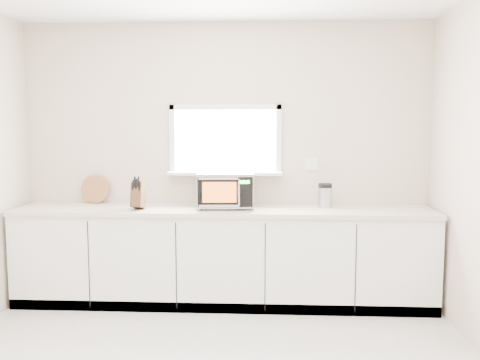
{
  "coord_description": "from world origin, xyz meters",
  "views": [
    {
      "loc": [
        0.41,
        -3.02,
        1.69
      ],
      "look_at": [
        0.17,
        1.55,
        1.2
      ],
      "focal_mm": 38.0,
      "sensor_mm": 36.0,
      "label": 1
    }
  ],
  "objects": [
    {
      "name": "cabinets",
      "position": [
        0.0,
        1.7,
        0.44
      ],
      "size": [
        3.92,
        0.6,
        0.88
      ],
      "primitive_type": "cube",
      "color": "white",
      "rests_on": "ground"
    },
    {
      "name": "knife_block",
      "position": [
        -0.78,
        1.59,
        1.05
      ],
      "size": [
        0.11,
        0.22,
        0.31
      ],
      "rotation": [
        0.0,
        0.0,
        -0.03
      ],
      "color": "#4E381B",
      "rests_on": "countertop"
    },
    {
      "name": "microwave",
      "position": [
        0.02,
        1.73,
        1.1
      ],
      "size": [
        0.55,
        0.45,
        0.34
      ],
      "rotation": [
        0.0,
        0.0,
        0.07
      ],
      "color": "black",
      "rests_on": "countertop"
    },
    {
      "name": "back_wall",
      "position": [
        0.0,
        2.0,
        1.36
      ],
      "size": [
        4.0,
        0.17,
        2.7
      ],
      "color": "#C7B19E",
      "rests_on": "ground"
    },
    {
      "name": "coffee_grinder",
      "position": [
        0.97,
        1.81,
        1.03
      ],
      "size": [
        0.15,
        0.15,
        0.23
      ],
      "rotation": [
        0.0,
        0.0,
        0.19
      ],
      "color": "#ABAEB3",
      "rests_on": "countertop"
    },
    {
      "name": "cutting_board",
      "position": [
        -1.3,
        1.94,
        1.06
      ],
      "size": [
        0.28,
        0.07,
        0.28
      ],
      "primitive_type": "cylinder",
      "rotation": [
        1.4,
        0.0,
        0.0
      ],
      "color": "#99613B",
      "rests_on": "countertop"
    },
    {
      "name": "countertop",
      "position": [
        0.0,
        1.69,
        0.9
      ],
      "size": [
        3.92,
        0.64,
        0.04
      ],
      "primitive_type": "cube",
      "color": "beige",
      "rests_on": "cabinets"
    }
  ]
}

